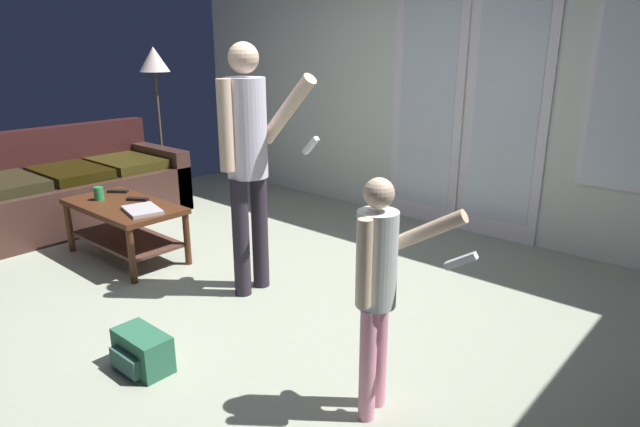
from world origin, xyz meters
TOP-DOWN VIEW (x-y plane):
  - ground_plane at (0.00, 0.00)m, footprint 6.22×4.76m
  - wall_back_with_doors at (0.07, 2.35)m, footprint 6.22×0.09m
  - leather_couch at (-2.54, 0.06)m, footprint 0.98×2.03m
  - coffee_table at (-1.30, -0.08)m, footprint 1.02×0.54m
  - person_adult at (-0.10, 0.17)m, footprint 0.57×0.46m
  - person_child at (1.30, -0.34)m, footprint 0.46×0.36m
  - floor_lamp at (-2.90, 1.32)m, footprint 0.33×0.33m
  - backpack at (0.17, -0.86)m, footprint 0.34×0.21m
  - laptop_closed at (-1.00, -0.10)m, footprint 0.36×0.30m
  - cup_near_edge at (-1.54, -0.15)m, footprint 0.07×0.07m
  - tv_remote_black at (-1.64, 0.06)m, footprint 0.17×0.14m
  - dvd_remote_slim at (-1.29, 0.04)m, footprint 0.17×0.13m

SIDE VIEW (x-z plane):
  - ground_plane at x=0.00m, z-range -0.02..0.00m
  - backpack at x=0.17m, z-range 0.00..0.20m
  - leather_couch at x=-2.54m, z-range -0.13..0.73m
  - coffee_table at x=-1.30m, z-range 0.10..0.55m
  - tv_remote_black at x=-1.64m, z-range 0.45..0.47m
  - dvd_remote_slim at x=-1.29m, z-range 0.45..0.47m
  - laptop_closed at x=-1.00m, z-range 0.45..0.47m
  - cup_near_edge at x=-1.54m, z-range 0.45..0.55m
  - person_child at x=1.30m, z-range 0.11..1.24m
  - person_adult at x=-0.10m, z-range 0.16..1.82m
  - wall_back_with_doors at x=0.07m, z-range -0.03..2.58m
  - floor_lamp at x=-2.90m, z-range 0.58..2.18m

